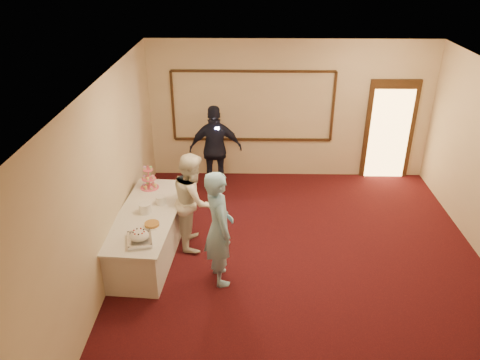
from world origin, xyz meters
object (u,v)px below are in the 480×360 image
object	(u,v)px
plate_stack_b	(161,200)
man	(219,228)
buffet_table	(149,233)
tart	(152,225)
plate_stack_a	(145,208)
pavlova_tray	(139,237)
cupcake_stand	(149,179)
woman	(193,200)
guest	(216,149)

from	to	relation	value
plate_stack_b	man	bearing A→B (deg)	-43.35
buffet_table	man	world-z (taller)	man
buffet_table	plate_stack_b	size ratio (longest dim) A/B	14.37
buffet_table	tart	size ratio (longest dim) A/B	9.35
plate_stack_a	pavlova_tray	bearing A→B (deg)	-84.40
plate_stack_a	buffet_table	bearing A→B (deg)	-17.99
buffet_table	cupcake_stand	bearing A→B (deg)	98.10
plate_stack_b	man	world-z (taller)	man
buffet_table	cupcake_stand	xyz separation A→B (m)	(-0.13, 0.88, 0.56)
man	pavlova_tray	bearing A→B (deg)	79.17
plate_stack_a	man	world-z (taller)	man
plate_stack_b	woman	world-z (taller)	woman
guest	plate_stack_a	bearing A→B (deg)	62.18
man	guest	bearing A→B (deg)	-12.97
tart	man	bearing A→B (deg)	-15.18
cupcake_stand	woman	world-z (taller)	woman
pavlova_tray	tart	xyz separation A→B (m)	(0.10, 0.43, -0.05)
plate_stack_a	guest	world-z (taller)	guest
man	guest	distance (m)	3.01
buffet_table	woman	xyz separation A→B (m)	(0.72, 0.31, 0.45)
tart	buffet_table	bearing A→B (deg)	111.57
buffet_table	man	distance (m)	1.49
cupcake_stand	guest	distance (m)	1.81
buffet_table	cupcake_stand	world-z (taller)	cupcake_stand
pavlova_tray	woman	world-z (taller)	woman
cupcake_stand	plate_stack_a	world-z (taller)	cupcake_stand
pavlova_tray	tart	distance (m)	0.44
tart	guest	distance (m)	2.83
pavlova_tray	guest	distance (m)	3.27
tart	plate_stack_b	bearing A→B (deg)	87.87
buffet_table	guest	xyz separation A→B (m)	(0.97, 2.32, 0.53)
plate_stack_b	guest	bearing A→B (deg)	68.69
pavlova_tray	tart	bearing A→B (deg)	76.77
pavlova_tray	woman	xyz separation A→B (m)	(0.67, 1.12, -0.00)
plate_stack_b	tart	distance (m)	0.69
tart	woman	world-z (taller)	woman
plate_stack_b	plate_stack_a	bearing A→B (deg)	-125.33
buffet_table	guest	size ratio (longest dim) A/B	1.36
pavlova_tray	man	world-z (taller)	man
buffet_table	tart	bearing A→B (deg)	-68.43
man	plate_stack_b	bearing A→B (deg)	28.99
plate_stack_b	cupcake_stand	bearing A→B (deg)	117.80
plate_stack_a	woman	distance (m)	0.81
man	guest	size ratio (longest dim) A/B	1.01
woman	guest	size ratio (longest dim) A/B	0.92
plate_stack_a	plate_stack_b	world-z (taller)	plate_stack_a
pavlova_tray	cupcake_stand	bearing A→B (deg)	96.01
woman	cupcake_stand	bearing A→B (deg)	50.24
buffet_table	plate_stack_b	xyz separation A→B (m)	(0.18, 0.30, 0.46)
cupcake_stand	tart	bearing A→B (deg)	-77.59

